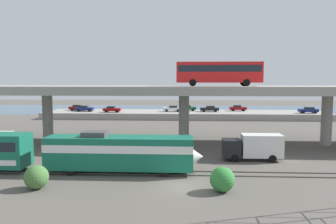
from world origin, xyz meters
name	(u,v)px	position (x,y,z in m)	size (l,w,h in m)	color
ground_plane	(182,186)	(0.00, 0.00, 0.00)	(260.00, 260.00, 0.00)	#565149
rail_strip_near	(182,175)	(0.00, 3.25, 0.06)	(110.00, 0.12, 0.12)	#59544C
rail_strip_far	(182,171)	(0.00, 4.75, 0.06)	(110.00, 0.12, 0.12)	#59544C
train_locomotive	(127,151)	(-5.56, 4.00, 2.19)	(15.74, 3.04, 4.18)	#14664C
highway_overpass	(184,92)	(0.00, 20.00, 7.66)	(96.00, 12.15, 8.49)	gray
transit_bus_on_overpass	(219,72)	(4.93, 19.49, 10.55)	(12.00, 2.68, 3.40)	red
service_truck_west	(254,146)	(8.27, 10.20, 1.64)	(6.80, 2.46, 3.04)	black
pier_parking_lot	(185,115)	(0.00, 55.00, 0.77)	(69.69, 12.59, 1.54)	gray
parked_car_0	(308,110)	(29.22, 52.20, 2.31)	(4.45, 1.87, 1.50)	navy
parked_car_1	(112,109)	(-17.92, 52.03, 2.31)	(4.25, 1.87, 1.50)	maroon
parked_car_2	(238,108)	(13.42, 57.58, 2.31)	(4.23, 2.00, 1.50)	maroon
parked_car_3	(85,108)	(-25.28, 53.85, 2.31)	(4.45, 1.92, 1.50)	navy
parked_car_4	(173,108)	(-3.15, 54.78, 2.31)	(4.57, 1.83, 1.50)	silver
parked_car_5	(210,109)	(6.07, 54.86, 2.31)	(4.61, 1.99, 1.50)	black
parked_car_6	(78,107)	(-27.77, 56.43, 2.31)	(4.59, 1.93, 1.50)	maroon
parked_car_7	(188,108)	(0.59, 57.09, 2.31)	(4.28, 1.92, 1.50)	#0C4C26
harbor_water	(186,110)	(0.00, 78.00, 0.00)	(140.00, 36.00, 0.01)	#385B7A
shrub_left	(36,177)	(-12.42, -1.47, 1.04)	(2.07, 2.07, 2.07)	#426F36
shrub_right	(222,179)	(3.42, -1.30, 1.05)	(2.11, 2.11, 2.11)	#307F36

